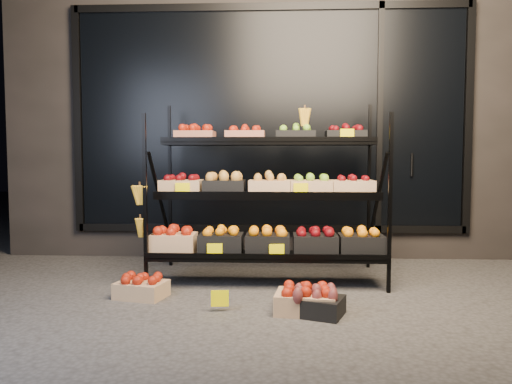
{
  "coord_description": "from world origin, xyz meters",
  "views": [
    {
      "loc": [
        0.11,
        -3.97,
        1.13
      ],
      "look_at": [
        -0.1,
        0.55,
        0.82
      ],
      "focal_mm": 35.0,
      "sensor_mm": 36.0,
      "label": 1
    }
  ],
  "objects": [
    {
      "name": "tag_floor_b",
      "position": [
        0.22,
        -0.4,
        0.06
      ],
      "size": [
        0.13,
        0.01,
        0.12
      ],
      "primitive_type": "cube",
      "color": "#FFEC00",
      "rests_on": "ground"
    },
    {
      "name": "display_rack",
      "position": [
        -0.01,
        0.6,
        0.79
      ],
      "size": [
        2.18,
        1.02,
        1.72
      ],
      "color": "black",
      "rests_on": "ground"
    },
    {
      "name": "floor_crate_left",
      "position": [
        -1.0,
        -0.06,
        0.09
      ],
      "size": [
        0.44,
        0.37,
        0.19
      ],
      "rotation": [
        0.0,
        0.0,
        -0.25
      ],
      "color": "#D9AD7D",
      "rests_on": "ground"
    },
    {
      "name": "floor_crate_right",
      "position": [
        0.37,
        -0.43,
        0.09
      ],
      "size": [
        0.47,
        0.41,
        0.2
      ],
      "rotation": [
        0.0,
        0.0,
        -0.36
      ],
      "color": "black",
      "rests_on": "ground"
    },
    {
      "name": "ground",
      "position": [
        0.0,
        0.0,
        0.0
      ],
      "size": [
        24.0,
        24.0,
        0.0
      ],
      "primitive_type": "plane",
      "color": "#514F4C",
      "rests_on": "ground"
    },
    {
      "name": "tag_floor_a",
      "position": [
        -0.32,
        -0.4,
        0.06
      ],
      "size": [
        0.13,
        0.01,
        0.12
      ],
      "primitive_type": "cube",
      "color": "#FFEC00",
      "rests_on": "ground"
    },
    {
      "name": "floor_crate_midright",
      "position": [
        0.3,
        -0.39,
        0.1
      ],
      "size": [
        0.47,
        0.37,
        0.21
      ],
      "rotation": [
        0.0,
        0.0,
        -0.13
      ],
      "color": "#D9AD7D",
      "rests_on": "ground"
    },
    {
      "name": "building",
      "position": [
        0.0,
        2.59,
        1.75
      ],
      "size": [
        6.0,
        2.08,
        3.5
      ],
      "color": "#2D2826",
      "rests_on": "ground"
    }
  ]
}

